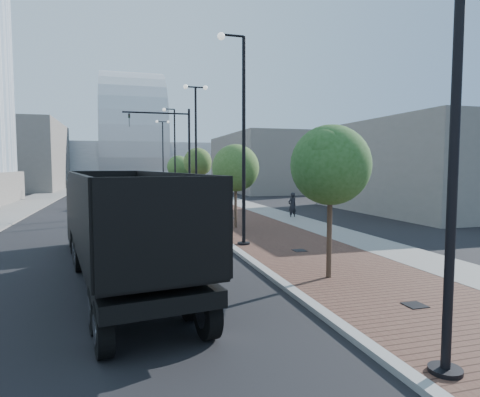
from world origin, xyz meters
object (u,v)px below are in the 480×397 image
object	(u,v)px
dump_truck	(109,226)
dark_car_mid	(104,200)
white_sedan	(137,234)
pedestrian	(292,206)

from	to	relation	value
dump_truck	dark_car_mid	world-z (taller)	dump_truck
white_sedan	dark_car_mid	bearing A→B (deg)	113.71
dump_truck	pedestrian	distance (m)	15.63
dump_truck	white_sedan	size ratio (longest dim) A/B	2.64
dump_truck	pedestrian	bearing A→B (deg)	33.66
dark_car_mid	pedestrian	size ratio (longest dim) A/B	2.90
dump_truck	pedestrian	world-z (taller)	dump_truck
white_sedan	dark_car_mid	world-z (taller)	white_sedan
white_sedan	pedestrian	world-z (taller)	pedestrian
white_sedan	dark_car_mid	xyz separation A→B (m)	(-2.02, 19.86, -0.12)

